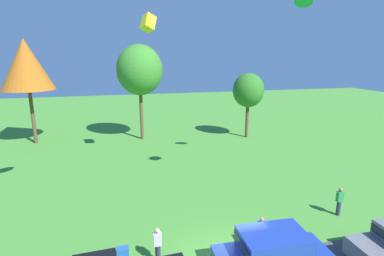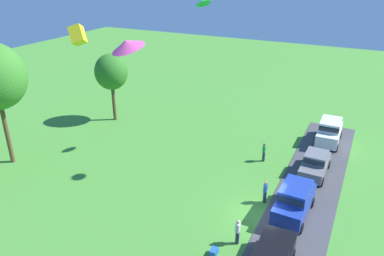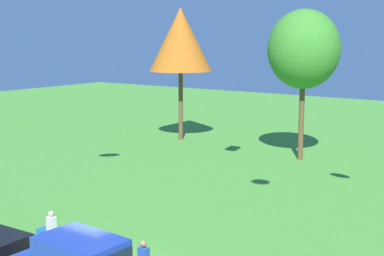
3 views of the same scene
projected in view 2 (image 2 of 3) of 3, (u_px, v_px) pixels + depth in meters
name	position (u px, v px, depth m)	size (l,w,h in m)	color
ground_plane	(261.00, 217.00, 25.06)	(120.00, 120.00, 0.00)	#478E33
pavement_strip	(295.00, 227.00, 24.13)	(36.00, 4.40, 0.06)	#424247
car_suv_near_entrance	(295.00, 199.00, 24.74)	(4.68, 2.21, 2.28)	#1E389E
car_sedan_by_flagpole	(315.00, 163.00, 29.71)	(4.44, 2.04, 1.84)	slate
car_suv_far_end	(330.00, 131.00, 34.81)	(4.62, 2.08, 2.28)	white
person_beside_suv	(238.00, 232.00, 22.40)	(0.36, 0.24, 1.71)	#2D334C
person_on_lawn	(265.00, 192.00, 26.30)	(0.36, 0.24, 1.71)	#2D334C
person_watching_sky	(264.00, 152.00, 31.80)	(0.36, 0.24, 1.71)	#2D334C
tree_center_back	(111.00, 72.00, 38.49)	(3.40, 3.40, 7.18)	brown
cooler_box	(214.00, 252.00, 21.78)	(0.56, 0.40, 0.40)	blue
kite_delta_trailing_tail	(203.00, 2.00, 30.00)	(1.23, 1.23, 0.38)	green
kite_delta_near_flag	(127.00, 44.00, 15.68)	(1.47, 1.47, 0.37)	#EA4C9E
kite_box_high_left	(78.00, 35.00, 23.89)	(0.79, 0.79, 1.10)	yellow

